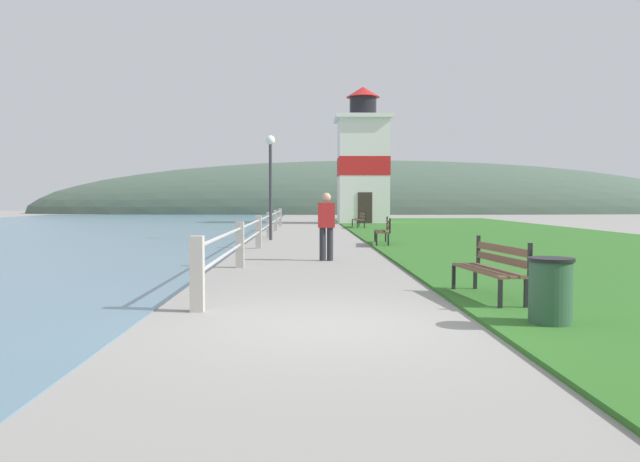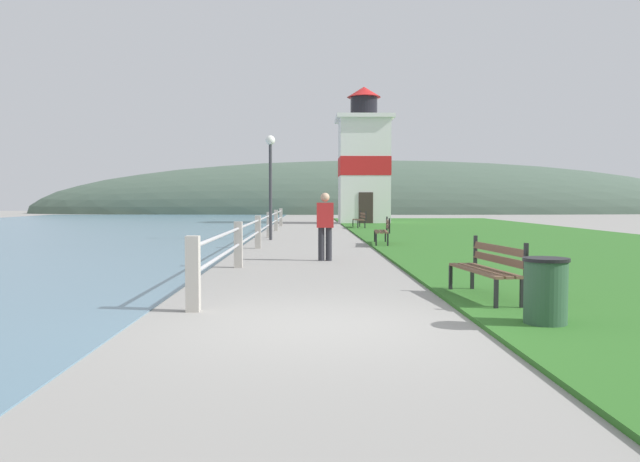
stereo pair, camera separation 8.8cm
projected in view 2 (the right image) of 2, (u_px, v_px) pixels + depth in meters
The scene contains 11 objects.
ground_plane at pixel (324, 326), 7.54m from camera, with size 160.00×160.00×0.00m, color gray.
grass_verge at pixel (512, 238), 24.52m from camera, with size 12.00×50.55×0.06m.
seawall_railing at pixel (264, 225), 22.28m from camera, with size 0.18×27.82×1.04m.
park_bench_near at pixel (489, 266), 9.33m from camera, with size 0.68×1.89×0.94m.
park_bench_midway at pixel (384, 229), 20.77m from camera, with size 0.63×1.94×0.94m.
park_bench_far at pixel (360, 218), 33.11m from camera, with size 0.60×1.88×0.94m.
lighthouse at pixel (364, 164), 40.44m from camera, with size 3.63×3.63×8.82m.
person_strolling at pixel (325, 224), 15.57m from camera, with size 0.42×0.23×1.70m.
trash_bin at pixel (546, 293), 7.37m from camera, with size 0.54×0.54×0.84m.
lamp_post at pixel (270, 168), 23.58m from camera, with size 0.36×0.36×3.96m.
distant_hillside at pixel (379, 213), 71.31m from camera, with size 80.00×16.00×12.00m.
Camera 2 is at (-0.20, -7.47, 1.52)m, focal length 35.00 mm.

